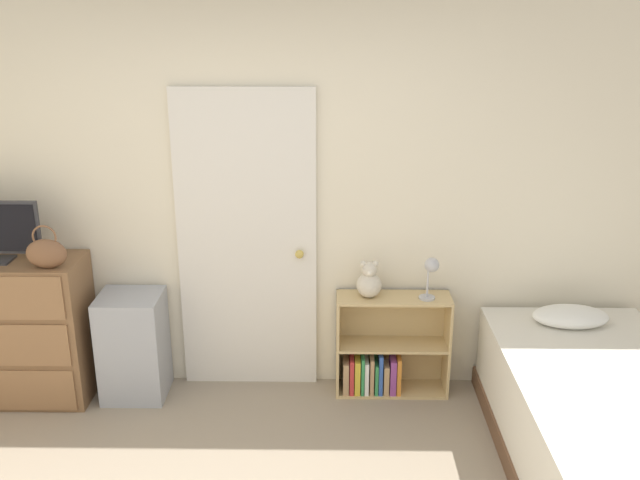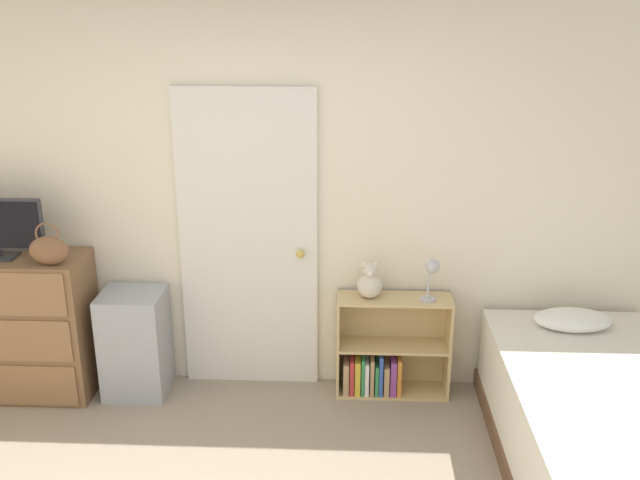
{
  "view_description": "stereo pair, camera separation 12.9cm",
  "coord_description": "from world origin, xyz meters",
  "px_view_note": "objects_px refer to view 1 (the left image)",
  "views": [
    {
      "loc": [
        0.4,
        -2.45,
        2.53
      ],
      "look_at": [
        0.35,
        1.67,
        1.11
      ],
      "focal_mm": 40.0,
      "sensor_mm": 36.0,
      "label": 1
    },
    {
      "loc": [
        0.53,
        -2.44,
        2.53
      ],
      "look_at": [
        0.35,
        1.67,
        1.11
      ],
      "focal_mm": 40.0,
      "sensor_mm": 36.0,
      "label": 2
    }
  ],
  "objects_px": {
    "bookshelf": "(383,355)",
    "bed": "(603,426)",
    "teddy_bear": "(369,281)",
    "handbag": "(46,253)",
    "storage_bin": "(134,346)",
    "desk_lamp": "(431,270)",
    "dresser": "(7,330)"
  },
  "relations": [
    {
      "from": "dresser",
      "to": "handbag",
      "type": "height_order",
      "value": "handbag"
    },
    {
      "from": "handbag",
      "to": "storage_bin",
      "type": "height_order",
      "value": "handbag"
    },
    {
      "from": "handbag",
      "to": "storage_bin",
      "type": "xyz_separation_m",
      "value": [
        0.43,
        0.16,
        -0.7
      ]
    },
    {
      "from": "handbag",
      "to": "desk_lamp",
      "type": "relative_size",
      "value": 0.97
    },
    {
      "from": "dresser",
      "to": "teddy_bear",
      "type": "xyz_separation_m",
      "value": [
        2.34,
        0.1,
        0.31
      ]
    },
    {
      "from": "dresser",
      "to": "bookshelf",
      "type": "height_order",
      "value": "dresser"
    },
    {
      "from": "dresser",
      "to": "teddy_bear",
      "type": "distance_m",
      "value": 2.37
    },
    {
      "from": "storage_bin",
      "to": "bed",
      "type": "relative_size",
      "value": 0.37
    },
    {
      "from": "dresser",
      "to": "bookshelf",
      "type": "bearing_deg",
      "value": 2.34
    },
    {
      "from": "dresser",
      "to": "bookshelf",
      "type": "relative_size",
      "value": 1.41
    },
    {
      "from": "handbag",
      "to": "teddy_bear",
      "type": "xyz_separation_m",
      "value": [
        1.97,
        0.22,
        -0.27
      ]
    },
    {
      "from": "bookshelf",
      "to": "teddy_bear",
      "type": "bearing_deg",
      "value": -177.35
    },
    {
      "from": "bed",
      "to": "desk_lamp",
      "type": "bearing_deg",
      "value": 137.11
    },
    {
      "from": "handbag",
      "to": "storage_bin",
      "type": "bearing_deg",
      "value": 20.3
    },
    {
      "from": "handbag",
      "to": "dresser",
      "type": "bearing_deg",
      "value": 161.54
    },
    {
      "from": "teddy_bear",
      "to": "desk_lamp",
      "type": "height_order",
      "value": "desk_lamp"
    },
    {
      "from": "handbag",
      "to": "desk_lamp",
      "type": "xyz_separation_m",
      "value": [
        2.35,
        0.19,
        -0.17
      ]
    },
    {
      "from": "storage_bin",
      "to": "desk_lamp",
      "type": "bearing_deg",
      "value": 0.83
    },
    {
      "from": "dresser",
      "to": "bed",
      "type": "xyz_separation_m",
      "value": [
        3.6,
        -0.75,
        -0.19
      ]
    },
    {
      "from": "bed",
      "to": "storage_bin",
      "type": "bearing_deg",
      "value": 164.4
    },
    {
      "from": "bookshelf",
      "to": "bed",
      "type": "distance_m",
      "value": 1.43
    },
    {
      "from": "storage_bin",
      "to": "bookshelf",
      "type": "relative_size",
      "value": 0.96
    },
    {
      "from": "handbag",
      "to": "bookshelf",
      "type": "bearing_deg",
      "value": 6.23
    },
    {
      "from": "storage_bin",
      "to": "desk_lamp",
      "type": "relative_size",
      "value": 2.51
    },
    {
      "from": "handbag",
      "to": "storage_bin",
      "type": "distance_m",
      "value": 0.84
    },
    {
      "from": "dresser",
      "to": "bed",
      "type": "height_order",
      "value": "dresser"
    },
    {
      "from": "desk_lamp",
      "to": "bed",
      "type": "height_order",
      "value": "desk_lamp"
    },
    {
      "from": "storage_bin",
      "to": "bed",
      "type": "height_order",
      "value": "storage_bin"
    },
    {
      "from": "handbag",
      "to": "bookshelf",
      "type": "relative_size",
      "value": 0.37
    },
    {
      "from": "storage_bin",
      "to": "bed",
      "type": "xyz_separation_m",
      "value": [
        2.8,
        -0.78,
        -0.07
      ]
    },
    {
      "from": "desk_lamp",
      "to": "bed",
      "type": "bearing_deg",
      "value": -42.89
    },
    {
      "from": "teddy_bear",
      "to": "bed",
      "type": "height_order",
      "value": "teddy_bear"
    }
  ]
}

